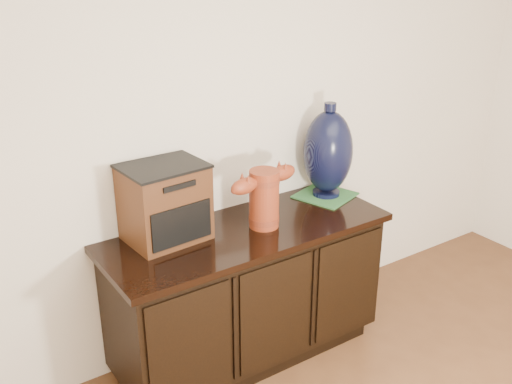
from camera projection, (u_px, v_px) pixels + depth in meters
sideboard at (247, 293)px, 3.10m from camera, size 1.46×0.56×0.75m
terracotta_vessel at (264, 195)px, 2.92m from camera, size 0.42×0.17×0.30m
tv_radio at (165, 202)px, 2.79m from camera, size 0.39×0.33×0.37m
green_mat at (325, 195)px, 3.34m from camera, size 0.35×0.35×0.01m
lamp_base at (328, 152)px, 3.24m from camera, size 0.34×0.34×0.52m
spray_can at (193, 211)px, 2.93m from camera, size 0.07×0.07×0.19m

